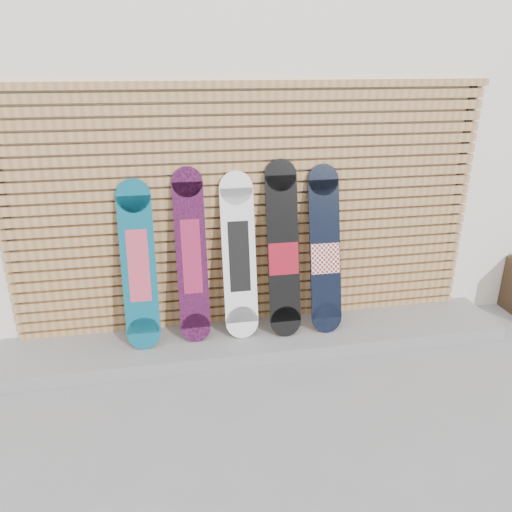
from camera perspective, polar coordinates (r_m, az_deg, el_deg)
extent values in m
plane|color=gray|center=(4.15, 3.93, -14.68)|extent=(80.00, 80.00, 0.00)
cube|color=white|center=(6.90, 1.01, 16.19)|extent=(12.00, 5.00, 3.60)
cube|color=gray|center=(4.64, 0.02, -9.42)|extent=(4.60, 0.70, 0.12)
cube|color=#A87846|center=(4.85, -0.62, -6.90)|extent=(4.20, 0.05, 0.08)
cube|color=#A87846|center=(4.81, -0.62, -5.89)|extent=(4.20, 0.05, 0.08)
cube|color=#A87846|center=(4.76, -0.63, -4.85)|extent=(4.20, 0.05, 0.07)
cube|color=#A87846|center=(4.72, -0.63, -3.80)|extent=(4.20, 0.05, 0.07)
cube|color=#A87846|center=(4.68, -0.64, -2.73)|extent=(4.20, 0.05, 0.07)
cube|color=#A87846|center=(4.64, -0.64, -1.63)|extent=(4.20, 0.05, 0.07)
cube|color=#A87846|center=(4.60, -0.65, -0.53)|extent=(4.20, 0.05, 0.07)
cube|color=#A87846|center=(4.57, -0.65, 0.60)|extent=(4.20, 0.05, 0.07)
cube|color=#A87846|center=(4.53, -0.66, 1.74)|extent=(4.20, 0.05, 0.07)
cube|color=#A87846|center=(4.50, -0.66, 2.91)|extent=(4.20, 0.05, 0.08)
cube|color=#A87846|center=(4.47, -0.67, 4.08)|extent=(4.20, 0.05, 0.08)
cube|color=#A87846|center=(4.44, -0.68, 5.27)|extent=(4.20, 0.05, 0.08)
cube|color=#A87846|center=(4.42, -0.68, 6.48)|extent=(4.20, 0.05, 0.08)
cube|color=#A87846|center=(4.39, -0.69, 7.70)|extent=(4.20, 0.05, 0.08)
cube|color=#A87846|center=(4.37, -0.69, 8.94)|extent=(4.20, 0.05, 0.08)
cube|color=#A87846|center=(4.35, -0.70, 10.18)|extent=(4.20, 0.05, 0.08)
cube|color=#A87846|center=(4.33, -0.70, 11.44)|extent=(4.20, 0.05, 0.08)
cube|color=#A87846|center=(4.32, -0.71, 12.71)|extent=(4.20, 0.05, 0.08)
cube|color=#A87846|center=(4.30, -0.72, 13.99)|extent=(4.20, 0.05, 0.08)
cube|color=#A87846|center=(4.29, -0.72, 15.27)|extent=(4.20, 0.05, 0.08)
cube|color=#A87846|center=(4.28, -0.73, 16.56)|extent=(4.20, 0.05, 0.08)
cube|color=#A87846|center=(4.27, -0.74, 17.86)|extent=(4.20, 0.05, 0.08)
cube|color=black|center=(4.61, -26.30, 2.46)|extent=(0.06, 0.04, 2.23)
cube|color=black|center=(5.22, 21.77, 5.22)|extent=(0.06, 0.04, 2.23)
cube|color=#A87846|center=(4.27, -0.74, 19.06)|extent=(4.26, 0.07, 0.06)
cube|color=#0B556D|center=(4.32, -13.27, -1.08)|extent=(0.29, 0.30, 1.15)
cylinder|color=#0B556D|center=(4.44, -12.69, -8.58)|extent=(0.29, 0.09, 0.28)
cylinder|color=#0B556D|center=(4.27, -13.87, 6.72)|extent=(0.29, 0.09, 0.28)
cube|color=#D94C65|center=(4.32, -13.27, -1.08)|extent=(0.18, 0.17, 0.60)
cube|color=black|center=(4.32, -7.38, -0.07)|extent=(0.26, 0.27, 1.25)
cylinder|color=black|center=(4.47, -6.89, -8.11)|extent=(0.26, 0.07, 0.26)
cylinder|color=black|center=(4.25, -7.90, 8.39)|extent=(0.26, 0.07, 0.26)
cube|color=#9B1F45|center=(4.32, -7.38, -0.07)|extent=(0.16, 0.15, 0.64)
cube|color=white|center=(4.36, -1.95, -0.06)|extent=(0.29, 0.27, 1.17)
cylinder|color=white|center=(4.50, -1.61, -7.55)|extent=(0.29, 0.08, 0.29)
cylinder|color=white|center=(4.30, -2.31, 7.78)|extent=(0.29, 0.08, 0.29)
cube|color=black|center=(4.36, -1.95, -0.06)|extent=(0.18, 0.16, 0.61)
cube|color=black|center=(4.39, 3.12, 0.71)|extent=(0.28, 0.32, 1.27)
cylinder|color=black|center=(4.53, 3.40, -7.45)|extent=(0.28, 0.09, 0.28)
cylinder|color=black|center=(4.35, 2.82, 9.21)|extent=(0.28, 0.09, 0.28)
cube|color=maroon|center=(4.40, 3.16, -0.30)|extent=(0.27, 0.09, 0.28)
cube|color=black|center=(4.50, 7.88, 0.68)|extent=(0.28, 0.32, 1.22)
cylinder|color=black|center=(4.63, 8.08, -6.98)|extent=(0.28, 0.09, 0.28)
cylinder|color=black|center=(4.47, 7.68, 8.64)|extent=(0.28, 0.09, 0.28)
cube|color=white|center=(4.52, 7.91, -0.27)|extent=(0.27, 0.09, 0.27)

